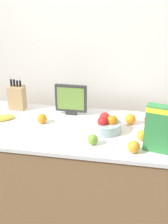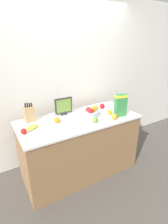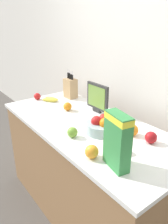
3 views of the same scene
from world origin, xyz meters
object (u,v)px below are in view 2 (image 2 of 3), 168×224
apple_near_bananas (24,131)px  small_monitor (64,106)px  fruit_bowl (91,113)px  orange_near_bowl (95,108)px  knife_block (29,114)px  apple_middle (102,106)px  orange_front_center (57,120)px  orange_by_cereal (109,112)px  orange_mid_right (114,117)px  cereal_box (121,104)px  apple_rear (95,120)px  banana_bunch (33,127)px

apple_near_bananas → small_monitor: bearing=23.7°
small_monitor → fruit_bowl: size_ratio=1.18×
orange_near_bowl → knife_block: bearing=172.9°
small_monitor → apple_middle: 0.66m
orange_front_center → orange_by_cereal: bearing=-9.1°
orange_by_cereal → orange_near_bowl: bearing=111.9°
orange_mid_right → orange_front_center: 0.79m
apple_near_bananas → apple_middle: size_ratio=0.86×
cereal_box → apple_near_bananas: bearing=-175.2°
small_monitor → orange_mid_right: small_monitor is taller
knife_block → apple_rear: bearing=-33.2°
orange_near_bowl → cereal_box: bearing=-62.0°
apple_middle → small_monitor: bearing=173.9°
knife_block → apple_middle: 1.14m
apple_rear → apple_middle: size_ratio=0.91×
knife_block → fruit_bowl: (0.81, -0.27, -0.05)m
banana_bunch → knife_block: bearing=82.8°
orange_front_center → apple_rear: bearing=-29.4°
orange_by_cereal → apple_rear: bearing=-159.6°
fruit_bowl → orange_mid_right: (0.21, -0.26, -0.01)m
orange_front_center → cereal_box: bearing=-15.8°
apple_rear → apple_middle: (0.39, 0.38, 0.00)m
fruit_bowl → orange_by_cereal: (0.27, -0.09, -0.02)m
small_monitor → apple_near_bananas: 0.71m
orange_mid_right → apple_near_bananas: bearing=169.6°
apple_middle → orange_front_center: 0.85m
fruit_bowl → apple_rear: fruit_bowl is taller
small_monitor → apple_middle: size_ratio=3.20×
knife_block → orange_mid_right: bearing=-27.7°
small_monitor → orange_mid_right: size_ratio=3.11×
small_monitor → fruit_bowl: small_monitor is taller
banana_bunch → apple_near_bananas: bearing=-145.4°
orange_near_bowl → small_monitor: bearing=170.2°
knife_block → apple_near_bananas: 0.36m
apple_near_bananas → orange_near_bowl: orange_near_bowl is taller
knife_block → fruit_bowl: size_ratio=1.37×
cereal_box → fruit_bowl: 0.44m
fruit_bowl → orange_front_center: fruit_bowl is taller
apple_rear → orange_front_center: (-0.45, 0.25, 0.00)m
small_monitor → orange_front_center: 0.29m
knife_block → apple_near_bananas: knife_block is taller
apple_near_bananas → orange_by_cereal: (1.23, -0.04, 0.00)m
orange_by_cereal → orange_front_center: size_ratio=0.97×
banana_bunch → orange_front_center: 0.32m
cereal_box → apple_rear: bearing=-168.0°
orange_mid_right → cereal_box: bearing=20.0°
fruit_bowl → orange_near_bowl: size_ratio=2.65×
knife_block → cereal_box: 1.27m
apple_rear → orange_near_bowl: orange_near_bowl is taller
banana_bunch → apple_middle: bearing=6.2°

